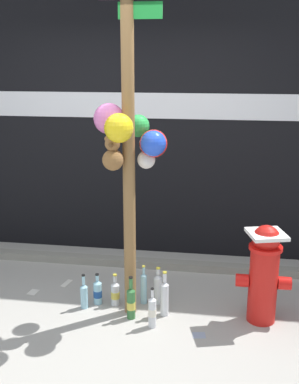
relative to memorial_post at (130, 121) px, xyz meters
The scene contains 16 objects.
ground_plane 1.71m from the memorial_post, 118.08° to the right, with size 14.00×14.00×0.00m, color #9E9B93.
building_wall 1.47m from the memorial_post, 97.79° to the left, with size 10.00×0.21×3.37m.
curb_strip 1.88m from the memorial_post, 102.13° to the left, with size 8.00×0.12×0.08m, color gray.
memorial_post is the anchor object (origin of this frame).
fire_hydrant 1.64m from the memorial_post, ahead, with size 0.45×0.35×0.84m.
bottle_0 1.55m from the memorial_post, 44.02° to the right, with size 0.07×0.07×0.35m.
bottle_1 1.56m from the memorial_post, 147.52° to the left, with size 0.08×0.08×0.30m.
bottle_2 1.52m from the memorial_post, 83.10° to the right, with size 0.07×0.07×0.38m.
bottle_3 1.58m from the memorial_post, 162.48° to the left, with size 0.08×0.08×0.29m.
bottle_4 1.52m from the memorial_post, ahead, with size 0.07×0.07×0.40m.
bottle_5 1.54m from the memorial_post, 42.93° to the left, with size 0.08×0.08×0.35m.
bottle_6 1.60m from the memorial_post, behind, with size 0.07×0.07×0.32m.
bottle_7 1.52m from the memorial_post, 66.42° to the left, with size 0.06×0.06×0.36m.
litter_0 1.78m from the memorial_post, 24.45° to the right, with size 0.09×0.10×0.01m, color #8C99B2.
litter_1 1.94m from the memorial_post, 167.84° to the left, with size 0.11×0.08×0.01m, color silver.
litter_3 1.87m from the memorial_post, 149.43° to the left, with size 0.16×0.05×0.01m, color silver.
Camera 1 is at (0.89, -3.18, 2.12)m, focal length 43.71 mm.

